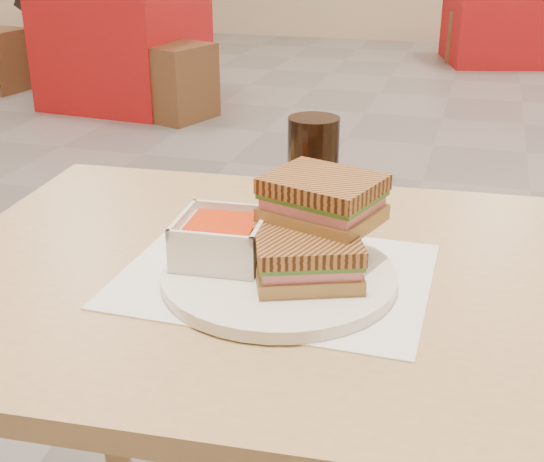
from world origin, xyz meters
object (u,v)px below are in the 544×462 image
(main_table, at_px, (380,354))
(bg_chair_2l, at_px, (476,36))
(bg_chair_0r, at_px, (174,82))
(bg_table_0, at_px, (125,45))
(plate, at_px, (279,276))
(bg_table_2, at_px, (500,19))
(cola_glass, at_px, (313,171))
(soup_bowl, at_px, (222,241))
(panini_lower, at_px, (307,258))

(main_table, bearing_deg, bg_chair_2l, 90.28)
(main_table, relative_size, bg_chair_0r, 2.40)
(bg_table_0, relative_size, bg_chair_2l, 2.02)
(plate, xyz_separation_m, bg_chair_0r, (-1.66, 3.41, -0.53))
(bg_table_2, xyz_separation_m, bg_chair_0r, (-1.94, -2.63, -0.14))
(main_table, distance_m, cola_glass, 0.28)
(soup_bowl, bearing_deg, plate, -9.02)
(cola_glass, bearing_deg, bg_chair_2l, 88.96)
(soup_bowl, height_order, bg_table_2, soup_bowl)
(plate, distance_m, panini_lower, 0.05)
(bg_table_0, bearing_deg, plate, -59.92)
(panini_lower, relative_size, cola_glass, 0.96)
(soup_bowl, distance_m, bg_chair_2l, 6.01)
(cola_glass, bearing_deg, bg_chair_0r, 117.33)
(bg_table_2, bearing_deg, main_table, -91.46)
(main_table, xyz_separation_m, bg_chair_0r, (-1.79, 3.36, -0.40))
(bg_table_0, bearing_deg, panini_lower, -59.55)
(main_table, bearing_deg, bg_chair_0r, 118.04)
(bg_table_2, height_order, bg_chair_0r, bg_table_2)
(panini_lower, relative_size, bg_chair_2l, 0.32)
(plate, height_order, soup_bowl, soup_bowl)
(soup_bowl, height_order, bg_chair_0r, soup_bowl)
(bg_chair_0r, relative_size, bg_chair_2l, 1.08)
(plate, bearing_deg, main_table, 22.48)
(bg_table_0, xyz_separation_m, bg_chair_0r, (0.47, -0.28, -0.16))
(bg_table_2, relative_size, bg_chair_0r, 2.00)
(panini_lower, relative_size, bg_chair_0r, 0.30)
(main_table, bearing_deg, bg_table_2, 88.54)
(soup_bowl, xyz_separation_m, bg_chair_0r, (-1.58, 3.40, -0.56))
(plate, xyz_separation_m, soup_bowl, (-0.08, 0.01, 0.03))
(panini_lower, bearing_deg, bg_table_2, 87.73)
(main_table, bearing_deg, panini_lower, -144.36)
(main_table, bearing_deg, plate, -157.52)
(soup_bowl, xyz_separation_m, panini_lower, (0.12, -0.02, 0.00))
(main_table, bearing_deg, bg_table_0, 121.88)
(soup_bowl, height_order, panini_lower, soup_bowl)
(panini_lower, height_order, bg_table_0, panini_lower)
(plate, relative_size, bg_chair_0r, 0.57)
(bg_chair_2l, bearing_deg, bg_chair_0r, -124.24)
(main_table, relative_size, panini_lower, 8.12)
(plate, relative_size, panini_lower, 1.91)
(main_table, distance_m, bg_chair_0r, 3.83)
(cola_glass, distance_m, bg_table_2, 5.85)
(soup_bowl, distance_m, panini_lower, 0.12)
(panini_lower, bearing_deg, main_table, 35.64)
(plate, distance_m, cola_glass, 0.22)
(cola_glass, relative_size, bg_chair_2l, 0.34)
(main_table, relative_size, bg_table_0, 1.29)
(main_table, relative_size, bg_table_2, 1.20)
(bg_chair_2l, bearing_deg, cola_glass, -91.04)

